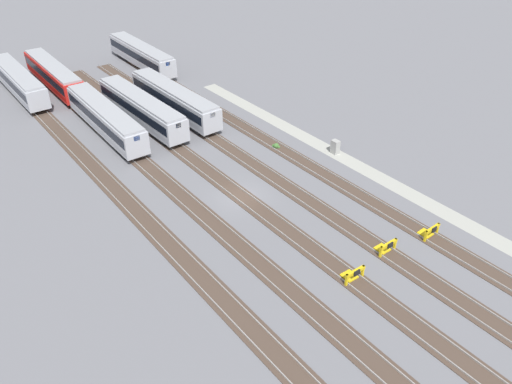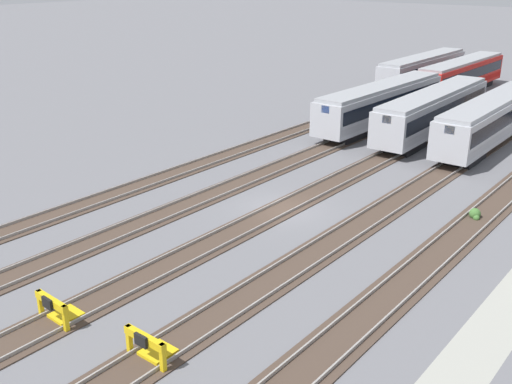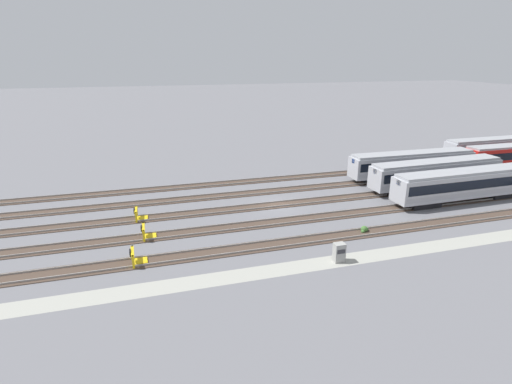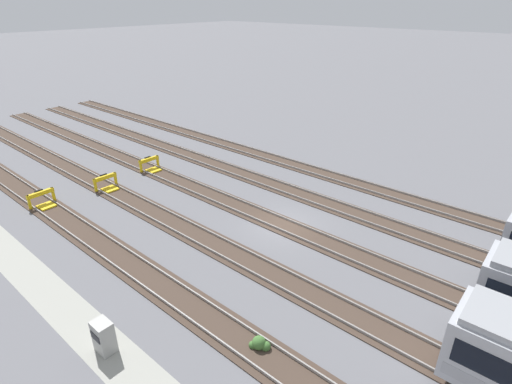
{
  "view_description": "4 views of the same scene",
  "coord_description": "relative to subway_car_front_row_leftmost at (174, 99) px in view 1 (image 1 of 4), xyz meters",
  "views": [
    {
      "loc": [
        -33.76,
        24.07,
        27.9
      ],
      "look_at": [
        -2.49,
        0.0,
        1.8
      ],
      "focal_mm": 35.0,
      "sensor_mm": 36.0,
      "label": 1
    },
    {
      "loc": [
        -26.23,
        -19.01,
        13.29
      ],
      "look_at": [
        -2.49,
        0.0,
        1.8
      ],
      "focal_mm": 42.0,
      "sensor_mm": 36.0,
      "label": 2
    },
    {
      "loc": [
        -14.13,
        -40.05,
        16.05
      ],
      "look_at": [
        -2.49,
        0.0,
        1.8
      ],
      "focal_mm": 28.0,
      "sensor_mm": 36.0,
      "label": 3
    },
    {
      "loc": [
        14.1,
        -19.24,
        14.14
      ],
      "look_at": [
        -2.49,
        0.0,
        1.8
      ],
      "focal_mm": 28.0,
      "sensor_mm": 36.0,
      "label": 4
    }
  ],
  "objects": [
    {
      "name": "rail_track_middle",
      "position": [
        -21.19,
        4.7,
        -2.0
      ],
      "size": [
        90.0,
        2.24,
        0.21
      ],
      "color": "#47382D",
      "rests_on": "ground"
    },
    {
      "name": "subway_car_back_row_leftmost",
      "position": [
        0.0,
        4.71,
        0.0
      ],
      "size": [
        18.06,
        3.26,
        3.7
      ],
      "color": "#ADAFB7",
      "rests_on": "ground"
    },
    {
      "name": "electrical_cabinet",
      "position": [
        -20.59,
        -9.11,
        -1.24
      ],
      "size": [
        0.9,
        0.73,
        1.6
      ],
      "color": "#9E9E99",
      "rests_on": "ground"
    },
    {
      "name": "bumper_stop_near_inner_track",
      "position": [
        -35.65,
        -0.06,
        -1.53
      ],
      "size": [
        1.35,
        2.0,
        1.22
      ],
      "color": "gold",
      "rests_on": "ground"
    },
    {
      "name": "ground_plane",
      "position": [
        -21.19,
        4.7,
        -2.04
      ],
      "size": [
        400.0,
        400.0,
        0.0
      ],
      "primitive_type": "plane",
      "color": "slate"
    },
    {
      "name": "subway_car_front_row_leftmost",
      "position": [
        0.0,
        0.0,
        0.0
      ],
      "size": [
        18.04,
        3.12,
        3.7
      ],
      "color": "#ADAFB7",
      "rests_on": "ground"
    },
    {
      "name": "subway_car_front_row_centre",
      "position": [
        18.63,
        9.43,
        0.0
      ],
      "size": [
        18.03,
        3.01,
        3.7
      ],
      "color": "red",
      "rests_on": "ground"
    },
    {
      "name": "rail_track_nearest",
      "position": [
        -21.19,
        -4.8,
        -2.0
      ],
      "size": [
        90.0,
        2.23,
        0.21
      ],
      "color": "#47382D",
      "rests_on": "ground"
    },
    {
      "name": "subway_car_front_row_rightmost",
      "position": [
        19.19,
        14.22,
        0.0
      ],
      "size": [
        18.01,
        2.9,
        3.7
      ],
      "color": "#ADAFB7",
      "rests_on": "ground"
    },
    {
      "name": "bumper_stop_middle_track",
      "position": [
        -36.27,
        4.69,
        -1.53
      ],
      "size": [
        1.37,
        2.01,
        1.22
      ],
      "color": "gold",
      "rests_on": "ground"
    },
    {
      "name": "subway_car_front_row_right_inner",
      "position": [
        0.0,
        9.5,
        0.0
      ],
      "size": [
        18.05,
        3.14,
        3.7
      ],
      "color": "#ADAFB7",
      "rests_on": "ground"
    },
    {
      "name": "service_walkway",
      "position": [
        -21.19,
        -9.08,
        -2.04
      ],
      "size": [
        54.0,
        2.0,
        0.01
      ],
      "primitive_type": "cube",
      "color": "#9E9E93",
      "rests_on": "ground"
    },
    {
      "name": "weed_clump",
      "position": [
        -15.49,
        -4.54,
        -1.8
      ],
      "size": [
        0.92,
        0.7,
        0.64
      ],
      "color": "#427033",
      "rests_on": "ground"
    },
    {
      "name": "rail_track_near_inner",
      "position": [
        -21.19,
        -0.05,
        -2.0
      ],
      "size": [
        90.0,
        2.23,
        0.21
      ],
      "color": "#47382D",
      "rests_on": "ground"
    },
    {
      "name": "bumper_stop_nearest_track",
      "position": [
        -36.6,
        -4.79,
        -1.53
      ],
      "size": [
        1.36,
        2.01,
        1.22
      ],
      "color": "gold",
      "rests_on": "ground"
    },
    {
      "name": "rail_track_far_inner",
      "position": [
        -21.19,
        9.44,
        -2.0
      ],
      "size": [
        90.0,
        2.23,
        0.21
      ],
      "color": "#47382D",
      "rests_on": "ground"
    },
    {
      "name": "subway_car_front_row_left_inner",
      "position": [
        19.04,
        -4.86,
        0.0
      ],
      "size": [
        18.02,
        2.98,
        3.7
      ],
      "color": "#ADAFB7",
      "rests_on": "ground"
    },
    {
      "name": "rail_track_farthest",
      "position": [
        -21.19,
        14.19,
        -2.0
      ],
      "size": [
        90.0,
        2.23,
        0.21
      ],
      "color": "#47382D",
      "rests_on": "ground"
    }
  ]
}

